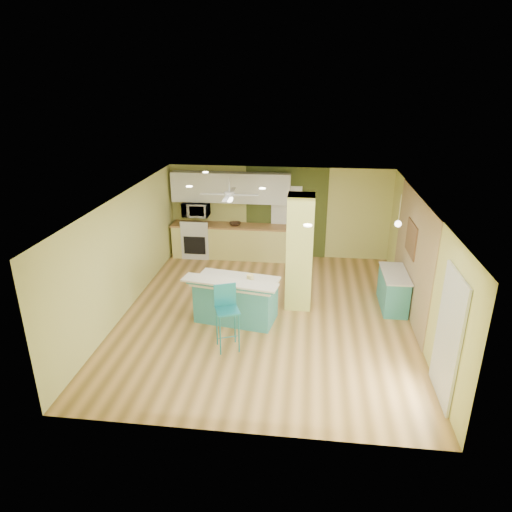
# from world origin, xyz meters

# --- Properties ---
(floor) EXTENTS (6.00, 7.00, 0.01)m
(floor) POSITION_xyz_m (0.00, 0.00, -0.01)
(floor) COLOR olive
(floor) RESTS_ON ground
(ceiling) EXTENTS (6.00, 7.00, 0.01)m
(ceiling) POSITION_xyz_m (0.00, 0.00, 2.50)
(ceiling) COLOR white
(ceiling) RESTS_ON wall_back
(wall_back) EXTENTS (6.00, 0.01, 2.50)m
(wall_back) POSITION_xyz_m (0.00, 3.50, 1.25)
(wall_back) COLOR #CFCE6F
(wall_back) RESTS_ON floor
(wall_front) EXTENTS (6.00, 0.01, 2.50)m
(wall_front) POSITION_xyz_m (0.00, -3.50, 1.25)
(wall_front) COLOR #CFCE6F
(wall_front) RESTS_ON floor
(wall_left) EXTENTS (0.01, 7.00, 2.50)m
(wall_left) POSITION_xyz_m (-3.00, 0.00, 1.25)
(wall_left) COLOR #CFCE6F
(wall_left) RESTS_ON floor
(wall_right) EXTENTS (0.01, 7.00, 2.50)m
(wall_right) POSITION_xyz_m (3.00, 0.00, 1.25)
(wall_right) COLOR #CFCE6F
(wall_right) RESTS_ON floor
(wood_panel) EXTENTS (0.02, 3.40, 2.50)m
(wood_panel) POSITION_xyz_m (2.99, 0.60, 1.25)
(wood_panel) COLOR #987B57
(wood_panel) RESTS_ON floor
(olive_accent) EXTENTS (2.20, 0.02, 2.50)m
(olive_accent) POSITION_xyz_m (0.20, 3.49, 1.25)
(olive_accent) COLOR #444F1F
(olive_accent) RESTS_ON floor
(interior_door) EXTENTS (0.82, 0.05, 2.00)m
(interior_door) POSITION_xyz_m (0.20, 3.46, 1.00)
(interior_door) COLOR white
(interior_door) RESTS_ON floor
(french_door) EXTENTS (0.04, 1.08, 2.10)m
(french_door) POSITION_xyz_m (2.97, -2.30, 1.05)
(french_door) COLOR silver
(french_door) RESTS_ON floor
(column) EXTENTS (0.55, 0.55, 2.50)m
(column) POSITION_xyz_m (0.65, 0.50, 1.25)
(column) COLOR #C1C65C
(column) RESTS_ON floor
(kitchen_run) EXTENTS (3.25, 0.63, 0.94)m
(kitchen_run) POSITION_xyz_m (-1.30, 3.20, 0.47)
(kitchen_run) COLOR #E6DB78
(kitchen_run) RESTS_ON floor
(stove) EXTENTS (0.76, 0.66, 1.08)m
(stove) POSITION_xyz_m (-2.25, 3.19, 0.46)
(stove) COLOR silver
(stove) RESTS_ON floor
(upper_cabinets) EXTENTS (3.20, 0.34, 0.80)m
(upper_cabinets) POSITION_xyz_m (-1.30, 3.32, 1.95)
(upper_cabinets) COLOR white
(upper_cabinets) RESTS_ON wall_back
(microwave) EXTENTS (0.70, 0.48, 0.39)m
(microwave) POSITION_xyz_m (-2.25, 3.20, 1.35)
(microwave) COLOR white
(microwave) RESTS_ON wall_back
(ceiling_fan) EXTENTS (1.41, 1.41, 0.61)m
(ceiling_fan) POSITION_xyz_m (-1.10, 2.00, 2.08)
(ceiling_fan) COLOR silver
(ceiling_fan) RESTS_ON ceiling
(pendant_lamp) EXTENTS (0.14, 0.14, 0.69)m
(pendant_lamp) POSITION_xyz_m (2.65, 0.75, 1.88)
(pendant_lamp) COLOR white
(pendant_lamp) RESTS_ON ceiling
(wall_decor) EXTENTS (0.03, 0.90, 0.70)m
(wall_decor) POSITION_xyz_m (2.96, 0.80, 1.55)
(wall_decor) COLOR brown
(wall_decor) RESTS_ON wood_panel
(peninsula) EXTENTS (1.94, 1.29, 1.02)m
(peninsula) POSITION_xyz_m (-0.60, -0.28, 0.47)
(peninsula) COLOR teal
(peninsula) RESTS_ON floor
(bar_stool) EXTENTS (0.53, 0.53, 1.23)m
(bar_stool) POSITION_xyz_m (-0.60, -1.31, 0.83)
(bar_stool) COLOR teal
(bar_stool) RESTS_ON floor
(side_counter) EXTENTS (0.53, 1.25, 0.81)m
(side_counter) POSITION_xyz_m (2.70, 0.69, 0.40)
(side_counter) COLOR teal
(side_counter) RESTS_ON floor
(fruit_bowl) EXTENTS (0.35, 0.35, 0.08)m
(fruit_bowl) POSITION_xyz_m (-1.17, 3.17, 0.98)
(fruit_bowl) COLOR #372316
(fruit_bowl) RESTS_ON kitchen_run
(canister) EXTENTS (0.15, 0.15, 0.16)m
(canister) POSITION_xyz_m (-0.30, -0.31, 0.96)
(canister) COLOR yellow
(canister) RESTS_ON peninsula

